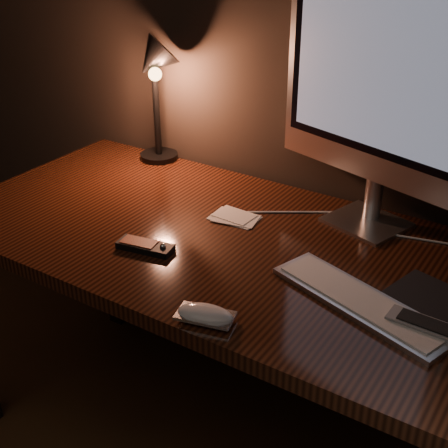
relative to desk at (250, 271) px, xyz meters
The scene contains 10 objects.
desk is the anchor object (origin of this frame).
monitor 0.58m from the desk, 37.94° to the left, with size 0.58×0.22×0.62m.
keyboard 0.43m from the desk, 23.96° to the right, with size 0.43×0.12×0.02m, color silver.
mousepad 0.55m from the desk, 10.30° to the right, with size 0.26×0.21×0.00m, color black.
mouse 0.44m from the desk, 72.55° to the right, with size 0.12×0.06×0.02m, color white.
media_remote 0.32m from the desk, 125.65° to the right, with size 0.15×0.08×0.03m.
tv_remote 0.59m from the desk, 18.75° to the right, with size 0.22×0.06×0.03m.
papers 0.15m from the desk, 155.87° to the left, with size 0.13×0.09×0.01m, color white.
desk_lamp 0.68m from the desk, 154.89° to the left, with size 0.21×0.22×0.42m.
cable 0.33m from the desk, 33.47° to the left, with size 0.01×0.01×0.65m, color white.
Camera 1 is at (0.72, 0.67, 1.53)m, focal length 50.00 mm.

